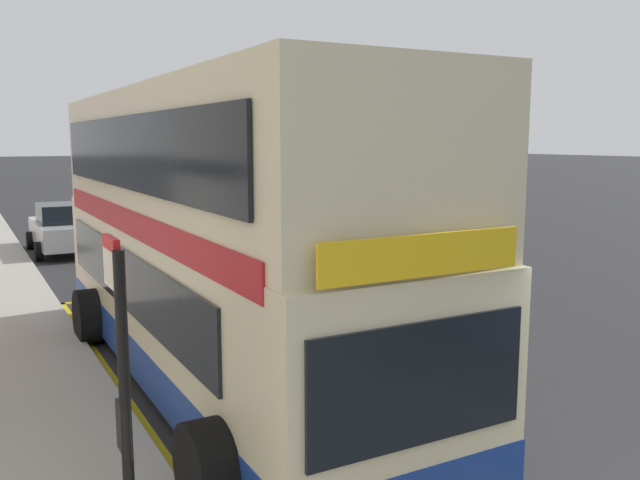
# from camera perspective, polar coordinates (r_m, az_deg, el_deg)

# --- Properties ---
(ground_plane) EXTENTS (260.00, 260.00, 0.00)m
(ground_plane) POSITION_cam_1_polar(r_m,az_deg,el_deg) (35.85, -19.23, 2.20)
(ground_plane) COLOR #28282B
(double_decker_bus) EXTENTS (3.29, 10.29, 4.40)m
(double_decker_bus) POSITION_cam_1_polar(r_m,az_deg,el_deg) (10.22, -9.01, -0.61)
(double_decker_bus) COLOR beige
(double_decker_bus) RESTS_ON ground
(bus_bay_markings) EXTENTS (2.97, 12.50, 0.01)m
(bus_bay_markings) POSITION_cam_1_polar(r_m,az_deg,el_deg) (10.70, -9.04, -11.59)
(bus_bay_markings) COLOR gold
(bus_bay_markings) RESTS_ON ground
(bus_stop_sign) EXTENTS (0.09, 0.51, 2.80)m
(bus_stop_sign) POSITION_cam_1_polar(r_m,az_deg,el_deg) (5.48, -16.54, -12.09)
(bus_stop_sign) COLOR black
(bus_stop_sign) RESTS_ON pavement_near
(parked_car_silver_across) EXTENTS (2.09, 4.20, 1.62)m
(parked_car_silver_across) POSITION_cam_1_polar(r_m,az_deg,el_deg) (23.40, -21.04, 0.93)
(parked_car_silver_across) COLOR #B2B5BA
(parked_car_silver_across) RESTS_ON ground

